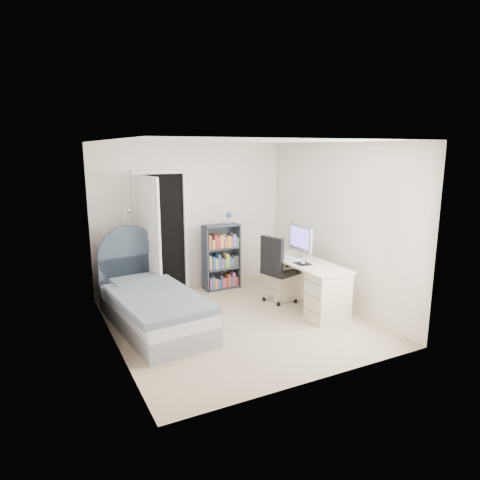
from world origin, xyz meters
name	(u,v)px	position (x,y,z in m)	size (l,w,h in m)	color
room_shell	(238,235)	(0.00, 0.00, 1.25)	(3.50, 3.70, 2.60)	gray
door	(153,236)	(-0.77, 1.52, 1.03)	(0.92, 0.82, 2.06)	black
bed	(153,306)	(-1.12, 0.39, 0.29)	(1.16, 2.15, 1.27)	gray
nightstand	(117,277)	(-1.36, 1.56, 0.41)	(0.42, 0.42, 0.62)	tan
floor_lamp	(129,264)	(-1.17, 1.53, 0.62)	(0.22, 0.22, 1.52)	silver
bookcase	(222,259)	(0.40, 1.44, 0.53)	(0.63, 0.27, 1.34)	#364049
desk	(306,283)	(1.16, 0.00, 0.40)	(0.60, 1.50, 1.23)	beige
office_chair	(277,266)	(0.91, 0.43, 0.59)	(0.59, 0.61, 1.08)	silver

